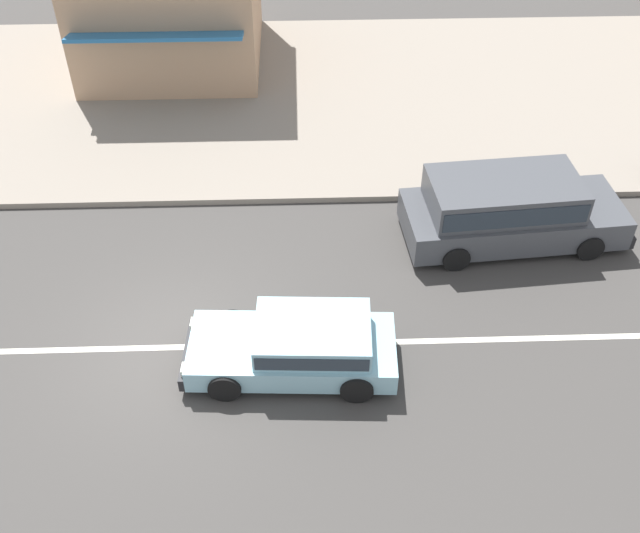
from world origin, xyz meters
The scene contains 5 objects.
ground_plane centered at (0.00, 0.00, 0.00)m, with size 160.00×160.00×0.00m, color #423F3D.
lane_centre_stripe centered at (0.00, 0.00, 0.00)m, with size 50.40×0.14×0.01m, color silver.
kerb_strip centered at (0.00, 9.53, 0.07)m, with size 68.00×10.00×0.15m, color gray.
hatchback_pale_blue_1 centered at (2.45, -0.54, 0.59)m, with size 3.98×1.89×1.10m.
minivan_dark_grey_2 centered at (7.09, 3.11, 0.85)m, with size 5.05×2.31×1.56m.
Camera 1 is at (2.52, -9.79, 10.82)m, focal length 42.00 mm.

